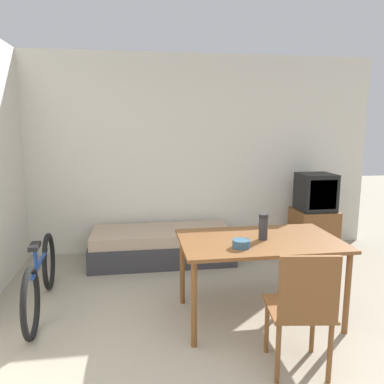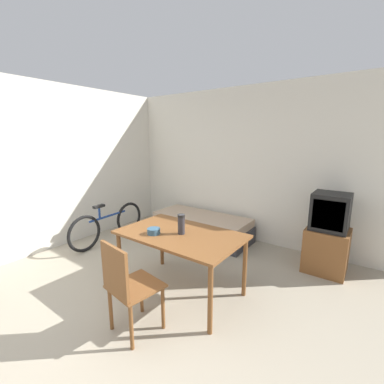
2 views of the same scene
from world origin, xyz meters
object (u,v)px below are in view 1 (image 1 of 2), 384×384
(bicycle, at_px, (41,278))
(wooden_chair, at_px, (303,306))
(tv, at_px, (314,217))
(dining_table, at_px, (259,247))
(thermos_flask, at_px, (263,225))
(mate_bowl, at_px, (241,244))
(daybed, at_px, (162,245))

(bicycle, bearing_deg, wooden_chair, -32.20)
(tv, xyz_separation_m, dining_table, (-1.32, -1.58, 0.16))
(tv, distance_m, wooden_chair, 2.74)
(thermos_flask, height_order, mate_bowl, thermos_flask)
(daybed, bearing_deg, dining_table, -64.05)
(dining_table, bearing_deg, daybed, 115.95)
(tv, height_order, thermos_flask, tv)
(daybed, bearing_deg, wooden_chair, -71.61)
(mate_bowl, bearing_deg, tv, 49.07)
(bicycle, bearing_deg, daybed, 42.54)
(bicycle, bearing_deg, tv, 18.83)
(daybed, height_order, thermos_flask, thermos_flask)
(bicycle, height_order, thermos_flask, thermos_flask)
(wooden_chair, xyz_separation_m, bicycle, (-2.04, 1.28, -0.21))
(wooden_chair, bearing_deg, daybed, 108.39)
(wooden_chair, relative_size, mate_bowl, 6.25)
(dining_table, distance_m, bicycle, 2.08)
(daybed, relative_size, bicycle, 1.15)
(wooden_chair, height_order, thermos_flask, thermos_flask)
(daybed, xyz_separation_m, mate_bowl, (0.54, -1.78, 0.57))
(dining_table, relative_size, thermos_flask, 6.17)
(daybed, height_order, dining_table, dining_table)
(thermos_flask, xyz_separation_m, mate_bowl, (-0.25, -0.19, -0.09))
(tv, relative_size, dining_table, 0.78)
(thermos_flask, bearing_deg, bicycle, 167.20)
(daybed, bearing_deg, thermos_flask, -63.49)
(dining_table, bearing_deg, thermos_flask, -26.98)
(thermos_flask, bearing_deg, dining_table, 153.02)
(tv, distance_m, bicycle, 3.52)
(tv, xyz_separation_m, mate_bowl, (-1.55, -1.78, 0.27))
(wooden_chair, xyz_separation_m, mate_bowl, (-0.26, 0.63, 0.26))
(bicycle, distance_m, thermos_flask, 2.16)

